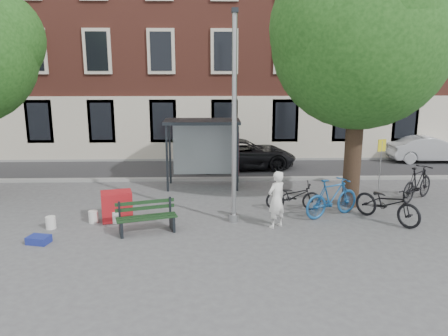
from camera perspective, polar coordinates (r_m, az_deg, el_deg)
name	(u,v)px	position (r m, az deg, el deg)	size (l,w,h in m)	color
ground	(234,222)	(13.26, 1.28, -7.03)	(90.00, 90.00, 0.00)	#4C4C4F
road	(226,169)	(19.98, 0.23, -0.17)	(40.00, 4.00, 0.01)	#28282B
curb_near	(227,179)	(18.03, 0.45, -1.43)	(40.00, 0.25, 0.12)	gray
curb_far	(224,159)	(21.92, 0.05, 1.15)	(40.00, 0.25, 0.12)	gray
building_row	(222,23)	(25.58, -0.24, 18.45)	(30.00, 8.00, 14.00)	brown
lamppost	(234,130)	(12.59, 1.34, 4.97)	(0.28, 0.35, 6.11)	#9EA0A3
tree_right	(363,32)	(14.65, 17.67, 16.61)	(5.76, 5.60, 8.20)	black
bus_shelter	(213,138)	(16.76, -1.51, 3.96)	(2.85, 1.45, 2.62)	#1E2328
painter	(276,199)	(12.66, 6.86, -4.11)	(0.61, 0.40, 1.67)	white
bench	(147,219)	(12.53, -10.09, -6.52)	(1.75, 0.98, 0.86)	#1E2328
bike_a	(293,196)	(14.38, 9.06, -3.62)	(0.62, 1.79, 0.94)	black
bike_b	(332,197)	(13.95, 13.94, -3.76)	(0.58, 2.04, 1.23)	#184D87
bike_c	(387,203)	(14.00, 20.55, -4.33)	(0.76, 2.18, 1.15)	black
bike_d	(418,183)	(16.59, 23.95, -1.84)	(0.58, 2.06, 1.24)	black
car_dark	(243,154)	(20.14, 2.49, 1.87)	(2.24, 4.85, 1.35)	black
car_silver	(429,149)	(23.78, 25.19, 2.27)	(1.36, 3.89, 1.28)	#ADAFB5
red_stand	(117,206)	(13.65, -13.82, -4.84)	(0.90, 0.60, 0.90)	#AB161D
blue_crate	(39,240)	(12.66, -23.04, -8.61)	(0.55, 0.40, 0.20)	navy
bucket_a	(116,217)	(13.53, -13.91, -6.21)	(0.28, 0.28, 0.36)	silver
bucket_b	(51,223)	(13.61, -21.69, -6.65)	(0.28, 0.28, 0.36)	white
bucket_c	(93,217)	(13.71, -16.70, -6.11)	(0.28, 0.28, 0.36)	silver
notice_sign	(381,154)	(17.12, 19.84, 1.78)	(0.33, 0.13, 1.98)	#9EA0A3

